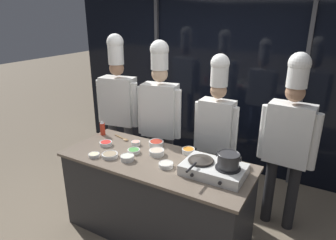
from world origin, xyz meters
The scene contains 22 objects.
ground_plane centered at (0.00, 0.00, 0.00)m, with size 24.00×24.00×0.00m, color #7F705B.
window_wall_back centered at (0.00, 1.85, 1.35)m, with size 5.16×0.09×2.70m.
demo_counter centered at (0.00, 0.00, 0.45)m, with size 1.98×0.80×0.89m.
portable_stove centered at (0.62, 0.02, 0.95)m, with size 0.57×0.38×0.11m.
frying_pan centered at (0.49, 0.02, 1.02)m, with size 0.25×0.42×0.04m.
stock_pot centered at (0.75, 0.02, 1.07)m, with size 0.22×0.20×0.13m.
squeeze_bottle_chili centered at (-0.91, 0.23, 0.98)m, with size 0.06×0.06×0.19m.
prep_bowl_mushrooms centered at (-0.44, -0.19, 0.92)m, with size 0.17×0.17×0.04m.
prep_bowl_noodles centered at (-0.59, -0.26, 0.91)m, with size 0.12×0.12×0.03m.
prep_bowl_onion centered at (0.16, -0.08, 0.92)m, with size 0.15×0.15×0.04m.
prep_bowl_scallions centered at (-0.29, 0.02, 0.91)m, with size 0.14×0.14×0.04m.
prep_bowl_chicken centered at (-0.05, 0.10, 0.93)m, with size 0.16×0.16×0.06m.
prep_bowl_bell_pepper centered at (-0.67, 0.02, 0.92)m, with size 0.14×0.14×0.04m.
prep_bowl_chili_flakes centered at (-0.17, 0.29, 0.92)m, with size 0.17×0.17×0.06m.
prep_bowl_shrimp centered at (-0.38, 0.19, 0.92)m, with size 0.10×0.10×0.04m.
prep_bowl_carrots centered at (0.22, 0.30, 0.92)m, with size 0.14×0.14×0.05m.
prep_bowl_bean_sprouts centered at (-0.24, -0.15, 0.92)m, with size 0.14×0.14×0.05m.
serving_spoon_slotted centered at (-0.59, 0.24, 0.90)m, with size 0.25×0.10×0.02m.
chef_head centered at (-1.10, 0.80, 1.16)m, with size 0.61×0.32×2.04m.
chef_sous centered at (-0.38, 0.71, 1.17)m, with size 0.56×0.29×2.01m.
chef_line centered at (0.35, 0.76, 1.10)m, with size 0.52×0.21×1.89m.
chef_pastry centered at (1.13, 0.80, 1.12)m, with size 0.59×0.26×1.95m.
Camera 1 is at (1.46, -2.29, 2.32)m, focal length 32.00 mm.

